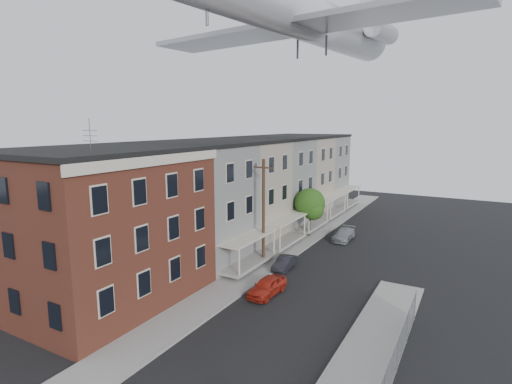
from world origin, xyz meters
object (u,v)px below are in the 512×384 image
Objects in this scene: car_mid at (284,263)px; airplane at (310,18)px; utility_pole at (263,211)px; street_tree at (311,205)px; car_far at (344,234)px; car_near at (267,286)px.

airplane reaches higher than car_mid.
car_mid is at bearing -117.19° from airplane.
street_tree is at bearing 88.11° from utility_pole.
car_far is at bearing 84.62° from airplane.
car_far is (1.80, 10.56, 0.05)m from car_mid.
utility_pole is 0.30× the size of airplane.
car_near is 5.23m from car_mid.
street_tree is 1.42× the size of car_near.
car_far is (0.74, 15.69, -0.04)m from car_near.
airplane is (2.99, 1.87, 15.17)m from utility_pole.
street_tree is at bearing 103.93° from car_near.
car_mid is at bearing -80.48° from street_tree.
car_far is (3.80, 10.51, -4.09)m from utility_pole.
airplane is at bearing -95.79° from car_far.
car_near is at bearing -89.37° from airplane.
utility_pole is at bearing -110.28° from car_far.
street_tree reaches higher than car_mid.
car_far is at bearing 90.97° from car_near.
car_mid is (-1.06, 5.12, -0.09)m from car_near.
utility_pole is 1.73× the size of street_tree.
car_far is at bearing 76.64° from car_mid.
street_tree is 0.17× the size of airplane.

